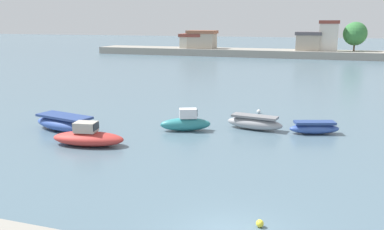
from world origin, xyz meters
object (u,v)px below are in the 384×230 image
(mooring_buoy_0, at_px, (259,111))
(mooring_buoy_1, at_px, (260,223))
(moored_boat_3, at_px, (255,123))
(moored_boat_4, at_px, (314,128))
(moored_boat_1, at_px, (88,137))
(moored_boat_2, at_px, (186,123))
(moored_boat_0, at_px, (65,123))

(mooring_buoy_0, height_order, mooring_buoy_1, mooring_buoy_0)
(moored_boat_3, bearing_deg, moored_boat_4, 10.27)
(moored_boat_1, bearing_deg, mooring_buoy_0, 46.49)
(moored_boat_2, distance_m, moored_boat_4, 9.24)
(moored_boat_0, xyz_separation_m, moored_boat_1, (3.65, -2.63, -0.03))
(mooring_buoy_1, bearing_deg, moored_boat_3, 101.16)
(moored_boat_3, xyz_separation_m, moored_boat_4, (4.28, 0.18, -0.08))
(moored_boat_1, distance_m, moored_boat_2, 7.28)
(moored_boat_3, height_order, moored_boat_4, moored_boat_3)
(moored_boat_1, bearing_deg, moored_boat_3, 28.88)
(moored_boat_0, height_order, moored_boat_2, moored_boat_2)
(moored_boat_3, xyz_separation_m, mooring_buoy_0, (-0.64, 5.57, -0.34))
(moored_boat_2, bearing_deg, moored_boat_1, -153.91)
(moored_boat_0, bearing_deg, moored_boat_1, -23.73)
(moored_boat_1, xyz_separation_m, moored_boat_3, (9.48, 7.48, -0.02))
(moored_boat_3, bearing_deg, moored_boat_2, -149.20)
(moored_boat_2, relative_size, moored_boat_3, 0.88)
(moored_boat_3, relative_size, mooring_buoy_1, 14.11)
(moored_boat_0, relative_size, mooring_buoy_1, 18.43)
(moored_boat_1, relative_size, moored_boat_2, 1.30)
(moored_boat_0, height_order, mooring_buoy_1, moored_boat_0)
(moored_boat_0, xyz_separation_m, moored_boat_4, (17.40, 5.03, -0.13))
(moored_boat_1, xyz_separation_m, mooring_buoy_1, (12.41, -7.40, -0.38))
(moored_boat_2, relative_size, mooring_buoy_0, 11.08)
(moored_boat_4, relative_size, mooring_buoy_0, 10.79)
(moored_boat_0, bearing_deg, mooring_buoy_1, -19.90)
(mooring_buoy_0, xyz_separation_m, mooring_buoy_1, (3.58, -20.46, -0.02))
(moored_boat_4, distance_m, mooring_buoy_0, 7.30)
(moored_boat_3, distance_m, moored_boat_4, 4.28)
(mooring_buoy_0, bearing_deg, moored_boat_1, -124.10)
(moored_boat_0, distance_m, moored_boat_2, 8.89)
(moored_boat_1, distance_m, mooring_buoy_1, 14.46)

